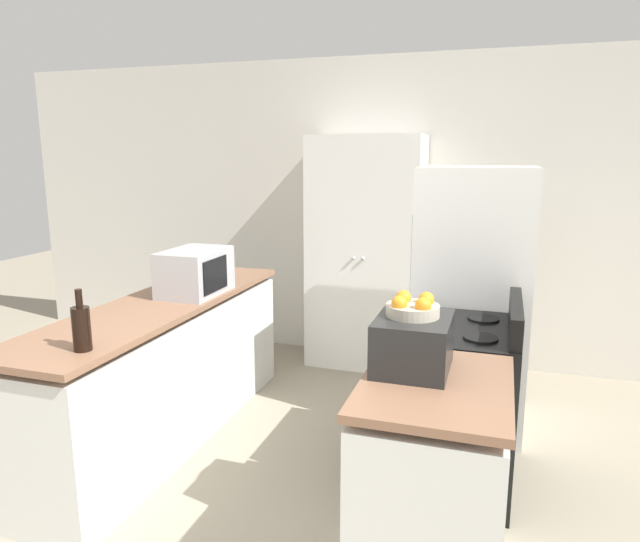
# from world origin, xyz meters

# --- Properties ---
(wall_back) EXTENTS (7.00, 0.06, 2.60)m
(wall_back) POSITION_xyz_m (0.00, 3.20, 1.30)
(wall_back) COLOR silver
(wall_back) RESTS_ON ground_plane
(counter_left) EXTENTS (0.60, 2.31, 0.89)m
(counter_left) POSITION_xyz_m (-0.89, 1.25, 0.43)
(counter_left) COLOR silver
(counter_left) RESTS_ON ground_plane
(counter_right) EXTENTS (0.60, 0.81, 0.89)m
(counter_right) POSITION_xyz_m (0.89, 0.51, 0.43)
(counter_right) COLOR silver
(counter_right) RESTS_ON ground_plane
(pantry_cabinet) EXTENTS (0.94, 0.49, 1.94)m
(pantry_cabinet) POSITION_xyz_m (0.02, 2.91, 0.97)
(pantry_cabinet) COLOR white
(pantry_cabinet) RESTS_ON ground_plane
(stove) EXTENTS (0.66, 0.74, 1.05)m
(stove) POSITION_xyz_m (0.91, 1.30, 0.45)
(stove) COLOR black
(stove) RESTS_ON ground_plane
(refrigerator) EXTENTS (0.74, 0.73, 1.72)m
(refrigerator) POSITION_xyz_m (0.95, 2.08, 0.86)
(refrigerator) COLOR white
(refrigerator) RESTS_ON ground_plane
(microwave) EXTENTS (0.34, 0.49, 0.29)m
(microwave) POSITION_xyz_m (-0.79, 1.52, 1.04)
(microwave) COLOR #B2B2B7
(microwave) RESTS_ON counter_left
(wine_bottle) EXTENTS (0.08, 0.08, 0.30)m
(wine_bottle) POSITION_xyz_m (-0.73, 0.38, 1.00)
(wine_bottle) COLOR black
(wine_bottle) RESTS_ON counter_left
(toaster_oven) EXTENTS (0.32, 0.38, 0.23)m
(toaster_oven) POSITION_xyz_m (0.78, 0.62, 1.01)
(toaster_oven) COLOR black
(toaster_oven) RESTS_ON counter_right
(fruit_bowl) EXTENTS (0.23, 0.23, 0.10)m
(fruit_bowl) POSITION_xyz_m (0.77, 0.64, 1.16)
(fruit_bowl) COLOR #B2A893
(fruit_bowl) RESTS_ON toaster_oven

